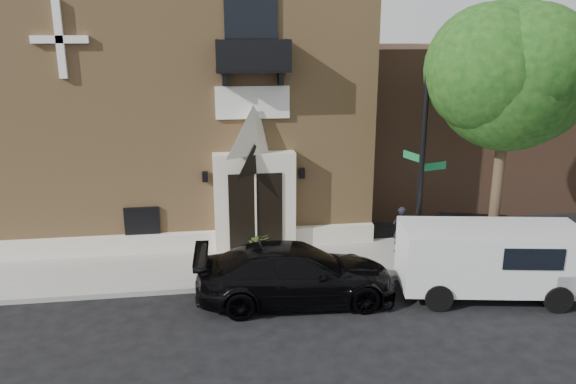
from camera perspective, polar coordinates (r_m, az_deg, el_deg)
name	(u,v)px	position (r m, az deg, el deg)	size (l,w,h in m)	color
ground	(299,286)	(16.28, 1.11, -9.58)	(120.00, 120.00, 0.00)	black
sidewalk	(323,261)	(17.76, 3.54, -7.05)	(42.00, 3.00, 0.15)	gray
church	(191,94)	(22.55, -9.78, 9.76)	(12.20, 11.01, 9.30)	#A67D4E
neighbour_building	(529,118)	(27.79, 23.28, 6.89)	(18.00, 8.00, 6.40)	brown
street_tree_left	(512,75)	(17.07, 21.81, 11.01)	(4.97, 4.38, 7.77)	#38281C
black_sedan	(296,274)	(15.19, 0.83, -8.30)	(2.19, 5.38, 1.56)	black
cargo_van	(496,258)	(16.34, 20.41, -6.33)	(5.08, 2.70, 1.97)	silver
street_sign	(421,170)	(16.63, 13.40, 2.14)	(1.11, 0.92, 5.99)	black
fire_hydrant	(512,251)	(18.75, 21.76, -5.55)	(0.40, 0.32, 0.71)	#B51737
dumpster	(474,240)	(18.29, 18.34, -4.62)	(2.31, 1.70, 1.35)	#0F3916
planter	(258,244)	(17.91, -3.02, -5.29)	(0.67, 0.58, 0.75)	#5B7536
pedestrian_near	(400,229)	(18.37, 11.35, -3.74)	(0.55, 0.36, 1.52)	black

